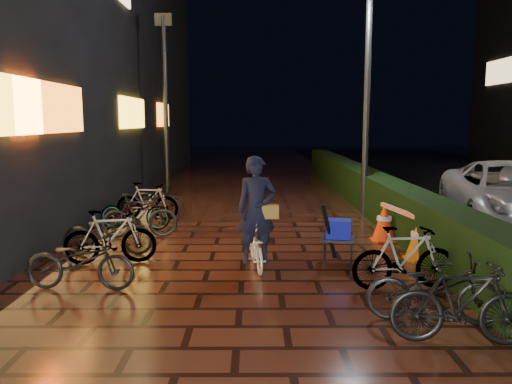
{
  "coord_description": "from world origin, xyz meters",
  "views": [
    {
      "loc": [
        0.19,
        -6.07,
        2.37
      ],
      "look_at": [
        0.22,
        2.82,
        1.1
      ],
      "focal_mm": 35.0,
      "sensor_mm": 36.0,
      "label": 1
    }
  ],
  "objects": [
    {
      "name": "ground",
      "position": [
        0.0,
        0.0,
        0.0
      ],
      "size": [
        80.0,
        80.0,
        0.0
      ],
      "primitive_type": "plane",
      "color": "#381911",
      "rests_on": "ground"
    },
    {
      "name": "cyclist",
      "position": [
        0.22,
        1.75,
        0.68
      ],
      "size": [
        0.69,
        1.32,
        1.83
      ],
      "color": "white",
      "rests_on": "ground"
    },
    {
      "name": "traffic_barrier",
      "position": [
        2.89,
        2.94,
        0.38
      ],
      "size": [
        0.72,
        1.87,
        0.76
      ],
      "color": "orange",
      "rests_on": "ground"
    },
    {
      "name": "lamp_post_hedge",
      "position": [
        2.94,
        6.33,
        3.22
      ],
      "size": [
        0.55,
        0.28,
        5.85
      ],
      "color": "black",
      "rests_on": "ground"
    },
    {
      "name": "hedge",
      "position": [
        3.3,
        8.0,
        0.5
      ],
      "size": [
        0.7,
        20.0,
        1.0
      ],
      "primitive_type": "cube",
      "color": "black",
      "rests_on": "ground"
    },
    {
      "name": "parked_bikes_hedge",
      "position": [
        2.34,
        -0.23,
        0.44
      ],
      "size": [
        1.68,
        2.34,
        0.91
      ],
      "color": "black",
      "rests_on": "ground"
    },
    {
      "name": "cart_assembly",
      "position": [
        1.58,
        2.1,
        0.54
      ],
      "size": [
        0.67,
        0.57,
        1.05
      ],
      "color": "black",
      "rests_on": "ground"
    },
    {
      "name": "parked_bikes_storefront",
      "position": [
        -2.32,
        3.7,
        0.43
      ],
      "size": [
        1.87,
        6.16,
        0.91
      ],
      "color": "black",
      "rests_on": "ground"
    },
    {
      "name": "lamp_post_sf",
      "position": [
        -2.55,
        9.49,
        3.06
      ],
      "size": [
        0.53,
        0.16,
        5.56
      ],
      "color": "black",
      "rests_on": "ground"
    }
  ]
}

